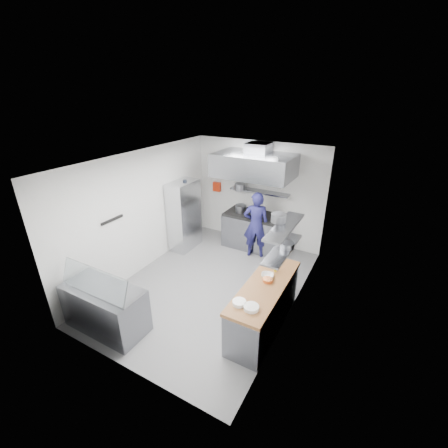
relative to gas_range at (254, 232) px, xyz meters
The scene contains 34 objects.
floor 2.15m from the gas_range, 92.73° to the right, with size 5.00×5.00×0.00m, color slate.
ceiling 3.15m from the gas_range, 92.73° to the right, with size 5.00×5.00×0.00m, color silver.
wall_back 1.04m from the gas_range, 104.04° to the left, with size 3.60×0.02×2.80m, color white.
wall_front 4.70m from the gas_range, 91.25° to the right, with size 3.60×0.02×2.80m, color white.
wall_left 2.99m from the gas_range, 132.14° to the right, with size 5.00×0.02×2.80m, color white.
wall_right 2.86m from the gas_range, 51.01° to the right, with size 5.00×0.02×2.80m, color white.
gas_range is the anchor object (origin of this frame).
cooktop 0.48m from the gas_range, ahead, with size 1.57×0.78×0.06m, color black.
stock_pot_left 0.73m from the gas_range, behind, with size 0.30×0.30×0.20m, color slate.
stock_pot_mid 0.65m from the gas_range, 49.89° to the right, with size 0.31×0.31×0.24m, color slate.
over_range_shelf 1.10m from the gas_range, 90.00° to the left, with size 1.60×0.30×0.04m, color gray.
shelf_pot_a 1.27m from the gas_range, behind, with size 0.29×0.29×0.18m, color slate.
extractor_hood 1.86m from the gas_range, 90.00° to the right, with size 1.90×1.15×0.55m, color gray.
hood_duct 2.23m from the gas_range, 90.00° to the left, with size 0.55×0.55×0.24m, color slate.
red_firebox 1.70m from the gas_range, 165.86° to the left, with size 0.22×0.10×0.26m, color red.
chef 0.64m from the gas_range, 62.38° to the right, with size 0.63×0.41×1.73m, color navy.
wire_rack 1.92m from the gas_range, 151.04° to the right, with size 0.50×0.90×1.85m, color silver.
rack_bin_a 2.02m from the gas_range, 144.82° to the right, with size 0.16×0.19×0.17m, color white.
rack_bin_b 1.98m from the gas_range, 155.51° to the right, with size 0.13×0.17×0.15m, color yellow.
rack_jar 2.25m from the gas_range, 151.36° to the right, with size 0.10×0.10×0.18m, color black.
knife_strip 3.70m from the gas_range, 122.01° to the right, with size 0.04×0.55×0.05m, color black.
prep_counter_base 3.03m from the gas_range, 62.93° to the right, with size 0.62×2.00×0.84m, color gray.
prep_counter_top 3.06m from the gas_range, 62.93° to the right, with size 0.65×2.04×0.06m, color #955638.
plate_stack_a 3.71m from the gas_range, 67.26° to the right, with size 0.24×0.24×0.06m, color white.
plate_stack_b 3.62m from the gas_range, 70.29° to the right, with size 0.22×0.22×0.06m, color white.
copper_pan 2.98m from the gas_range, 62.00° to the right, with size 0.18×0.18×0.06m, color #D8763D.
squeeze_bottle 2.68m from the gas_range, 58.15° to the right, with size 0.05×0.05×0.18m, color yellow.
mixing_bowl 2.83m from the gas_range, 61.78° to the right, with size 0.22×0.22×0.05m, color white.
wall_shelf_lower 3.04m from the gas_range, 57.31° to the right, with size 0.30×1.30×0.04m, color gray.
wall_shelf_upper 3.21m from the gas_range, 57.31° to the right, with size 0.30×1.30×0.04m, color gray.
shelf_pot_c 3.07m from the gas_range, 55.88° to the right, with size 0.23×0.23×0.10m, color slate.
shelf_pot_d 3.12m from the gas_range, 58.92° to the right, with size 0.25×0.25×0.14m, color slate.
display_case 4.24m from the gas_range, 104.70° to the right, with size 1.50×0.70×0.85m, color gray.
display_glass 4.40m from the gas_range, 104.30° to the right, with size 1.47×0.02×0.45m, color silver.
Camera 1 is at (2.92, -4.68, 3.98)m, focal length 24.00 mm.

